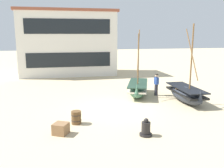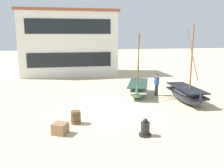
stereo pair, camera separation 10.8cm
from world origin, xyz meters
name	(u,v)px [view 1 (the left image)]	position (x,y,z in m)	size (l,w,h in m)	color
ground_plane	(115,108)	(0.00, 0.00, 0.00)	(120.00, 120.00, 0.00)	#CCB78E
fishing_boat_near_left	(186,94)	(5.16, 0.44, 0.60)	(1.51, 4.12, 5.35)	#2D333D
fishing_boat_centre_large	(138,88)	(2.46, 2.89, 0.58)	(2.72, 4.31, 5.02)	#427056
fisherman_by_hull	(156,85)	(3.86, 2.66, 0.83)	(0.29, 0.40, 1.68)	#33333D
capstan_winch	(146,129)	(0.44, -4.48, 0.33)	(0.60, 0.60, 0.85)	black
wooden_barrel	(76,117)	(-2.64, -2.23, 0.35)	(0.56, 0.56, 0.70)	brown
cargo_crate	(61,129)	(-3.45, -3.46, 0.27)	(0.65, 0.65, 0.54)	olive
harbor_building_main	(68,43)	(-2.33, 14.71, 3.70)	(11.13, 5.27, 7.38)	white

